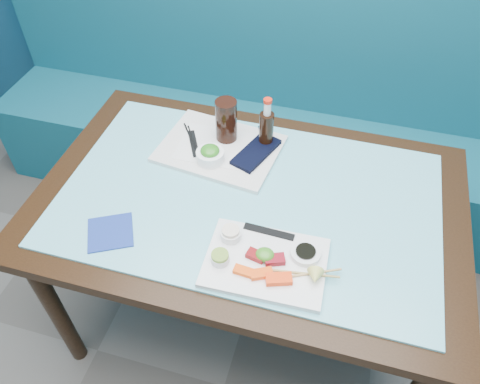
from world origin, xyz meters
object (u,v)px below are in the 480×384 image
(booth_bench, at_px, (290,131))
(dining_table, at_px, (248,215))
(cola_glass, at_px, (226,120))
(blue_napkin, at_px, (110,232))
(cola_bottle_body, at_px, (266,131))
(serving_tray, at_px, (220,149))
(sashimi_plate, at_px, (265,263))
(seaweed_bowl, at_px, (210,156))

(booth_bench, relative_size, dining_table, 2.14)
(cola_glass, distance_m, blue_napkin, 0.56)
(dining_table, distance_m, cola_bottle_body, 0.31)
(serving_tray, xyz_separation_m, blue_napkin, (-0.21, -0.45, -0.01))
(sashimi_plate, bearing_deg, booth_bench, 94.23)
(serving_tray, relative_size, cola_glass, 2.59)
(dining_table, relative_size, serving_tray, 3.38)
(booth_bench, height_order, serving_tray, booth_bench)
(cola_glass, height_order, blue_napkin, cola_glass)
(booth_bench, distance_m, dining_table, 0.89)
(sashimi_plate, height_order, cola_glass, cola_glass)
(booth_bench, height_order, dining_table, booth_bench)
(serving_tray, relative_size, seaweed_bowl, 4.25)
(booth_bench, xyz_separation_m, seaweed_bowl, (-0.17, -0.72, 0.42))
(booth_bench, relative_size, sashimi_plate, 8.72)
(seaweed_bowl, bearing_deg, dining_table, -34.95)
(cola_bottle_body, bearing_deg, blue_napkin, -124.95)
(dining_table, bearing_deg, booth_bench, 90.00)
(cola_bottle_body, bearing_deg, dining_table, -88.78)
(blue_napkin, bearing_deg, seaweed_bowl, 62.50)
(dining_table, xyz_separation_m, serving_tray, (-0.16, 0.19, 0.10))
(cola_glass, bearing_deg, seaweed_bowl, -98.75)
(seaweed_bowl, bearing_deg, blue_napkin, -117.50)
(booth_bench, distance_m, sashimi_plate, 1.16)
(cola_glass, xyz_separation_m, cola_bottle_body, (0.14, 0.01, -0.02))
(blue_napkin, bearing_deg, serving_tray, 65.45)
(cola_glass, height_order, cola_bottle_body, cola_glass)
(dining_table, xyz_separation_m, seaweed_bowl, (-0.17, 0.12, 0.13))
(dining_table, xyz_separation_m, cola_glass, (-0.15, 0.25, 0.19))
(serving_tray, relative_size, cola_bottle_body, 2.84)
(serving_tray, bearing_deg, cola_bottle_body, 29.50)
(dining_table, bearing_deg, seaweed_bowl, 145.05)
(cola_bottle_body, height_order, blue_napkin, cola_bottle_body)
(sashimi_plate, bearing_deg, dining_table, 113.39)
(seaweed_bowl, relative_size, cola_glass, 0.61)
(cola_bottle_body, bearing_deg, booth_bench, 89.46)
(dining_table, distance_m, sashimi_plate, 0.29)
(sashimi_plate, xyz_separation_m, cola_bottle_body, (-0.12, 0.50, 0.06))
(booth_bench, xyz_separation_m, dining_table, (0.00, -0.84, 0.29))
(dining_table, bearing_deg, cola_bottle_body, 91.22)
(sashimi_plate, height_order, blue_napkin, sashimi_plate)
(booth_bench, height_order, sashimi_plate, booth_bench)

